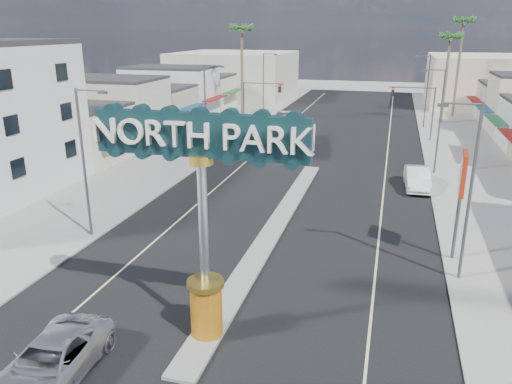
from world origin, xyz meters
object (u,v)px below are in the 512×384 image
Objects in this scene: gateway_sign at (202,202)px; traffic_signal_right at (417,103)px; city_bus at (285,133)px; palm_left_far at (242,34)px; palm_right_mid at (450,41)px; traffic_signal_left at (258,97)px; streetlight_r_far at (426,88)px; car_parked_left at (267,145)px; suv_left at (51,362)px; streetlight_l_mid at (207,107)px; streetlight_r_near at (468,185)px; car_parked_right at (417,178)px; streetlight_l_far at (264,83)px; bank_pylon_sign at (462,180)px; streetlight_l_near at (86,156)px; palm_right_far at (463,26)px; streetlight_r_mid at (438,117)px.

gateway_sign is 43.04m from traffic_signal_right.
gateway_sign is at bearing -90.88° from city_bus.
palm_left_far is 1.08× the size of palm_right_mid.
traffic_signal_left is 0.67× the size of streetlight_r_far.
suv_left is at bearing -93.84° from car_parked_left.
streetlight_l_mid and streetlight_r_near have the same top height.
palm_left_far is at bearing 128.59° from car_parked_right.
streetlight_l_far reaches higher than traffic_signal_left.
streetlight_l_far reaches higher than suv_left.
streetlight_l_near is at bearing -168.71° from bank_pylon_sign.
streetlight_l_mid reaches higher than traffic_signal_left.
palm_right_mid is at bearing 76.47° from gateway_sign.
streetlight_l_near is 21.07m from bank_pylon_sign.
streetlight_r_near is 2.41m from bank_pylon_sign.
palm_right_mid reaches higher than suv_left.
bank_pylon_sign is at bearing -95.19° from palm_right_far.
streetlight_l_near reaches higher than city_bus.
streetlight_l_mid is at bearing 110.42° from gateway_sign.
streetlight_l_mid and streetlight_r_far have the same top height.
streetlight_l_far reaches higher than car_parked_left.
streetlight_l_far is at bearing 92.66° from suv_left.
streetlight_l_mid is 1.00× the size of streetlight_l_far.
suv_left is (6.00, -54.06, -4.28)m from streetlight_l_far.
streetlight_l_near is 20.87m from streetlight_r_near.
traffic_signal_left is 31.22m from palm_right_far.
streetlight_l_near reaches higher than traffic_signal_left.
gateway_sign is 1.02× the size of streetlight_r_mid.
traffic_signal_right is 14.07m from streetlight_r_mid.
gateway_sign is 1.61× the size of suv_left.
suv_left is (-19.44, -64.06, -11.59)m from palm_right_far.
palm_left_far is 1.09× the size of city_bus.
traffic_signal_right is 0.46× the size of palm_left_far.
streetlight_r_mid is 0.75× the size of city_bus.
streetlight_r_far is (0.00, 42.00, 0.00)m from streetlight_r_near.
streetlight_r_mid is 33.14m from palm_right_far.
suv_left is at bearing -105.38° from streetlight_r_far.
palm_left_far reaches higher than city_bus.
city_bus is (-14.56, 26.25, -3.40)m from streetlight_r_near.
palm_right_far is (4.57, 10.00, 7.32)m from streetlight_r_far.
palm_left_far reaches higher than streetlight_r_far.
suv_left is at bearing -106.48° from traffic_signal_right.
traffic_signal_left is 34.03m from streetlight_l_near.
palm_left_far reaches higher than gateway_sign.
suv_left is at bearing -131.15° from bank_pylon_sign.
gateway_sign is 25.55m from car_parked_right.
palm_left_far is at bearing 139.52° from streetlight_r_mid.
streetlight_l_mid is 1.81× the size of car_parked_left.
car_parked_right is at bearing 38.30° from streetlight_l_near.
palm_right_mid is at bearing 84.36° from streetlight_r_mid.
palm_right_mid reaches higher than streetlight_r_near.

